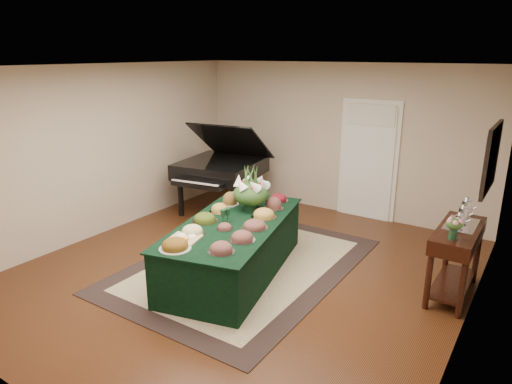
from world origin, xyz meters
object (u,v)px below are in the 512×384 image
Objects in this scene: buffet_table at (234,247)px; floral_centerpiece at (251,189)px; grand_piano at (221,167)px; mahogany_sideboard at (457,244)px.

floral_centerpiece is (-0.07, 0.53, 0.67)m from buffet_table.
floral_centerpiece is 0.29× the size of grand_piano.
floral_centerpiece reaches higher than mahogany_sideboard.
mahogany_sideboard is at bearing 10.35° from floral_centerpiece.
buffet_table is at bearing -158.58° from mahogany_sideboard.
grand_piano is (-1.70, 1.94, 0.46)m from buffet_table.
floral_centerpiece is at bearing -169.65° from mahogany_sideboard.
mahogany_sideboard is at bearing -12.31° from grand_piano.
mahogany_sideboard is at bearing 21.42° from buffet_table.
grand_piano is (-1.62, 1.41, -0.21)m from floral_centerpiece.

